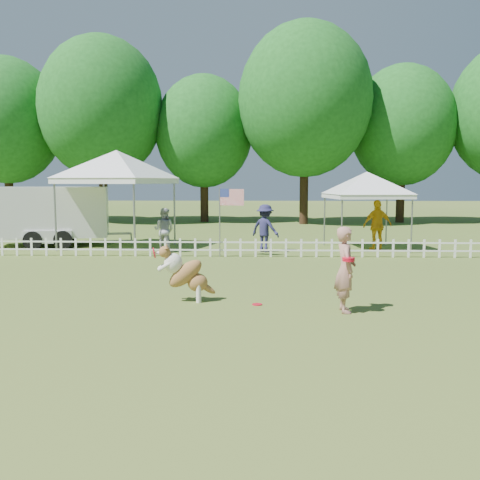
{
  "coord_description": "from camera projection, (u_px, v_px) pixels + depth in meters",
  "views": [
    {
      "loc": [
        0.34,
        -10.48,
        2.46
      ],
      "look_at": [
        -0.09,
        2.0,
        1.1
      ],
      "focal_mm": 40.0,
      "sensor_mm": 36.0,
      "label": 1
    }
  ],
  "objects": [
    {
      "name": "ground",
      "position": [
        241.0,
        305.0,
        10.69
      ],
      "size": [
        120.0,
        120.0,
        0.0
      ],
      "primitive_type": "plane",
      "color": "#2F521A",
      "rests_on": "ground"
    },
    {
      "name": "picket_fence",
      "position": [
        248.0,
        248.0,
        17.61
      ],
      "size": [
        22.0,
        0.08,
        0.6
      ],
      "primitive_type": null,
      "color": "white",
      "rests_on": "ground"
    },
    {
      "name": "handler",
      "position": [
        345.0,
        269.0,
        10.08
      ],
      "size": [
        0.42,
        0.61,
        1.63
      ],
      "primitive_type": "imported",
      "rotation": [
        0.0,
        0.0,
        1.63
      ],
      "color": "#AD7568",
      "rests_on": "ground"
    },
    {
      "name": "dog",
      "position": [
        186.0,
        274.0,
        10.95
      ],
      "size": [
        1.18,
        0.53,
        1.18
      ],
      "primitive_type": null,
      "rotation": [
        0.0,
        0.0,
        0.13
      ],
      "color": "brown",
      "rests_on": "ground"
    },
    {
      "name": "frisbee_on_turf",
      "position": [
        257.0,
        304.0,
        10.73
      ],
      "size": [
        0.26,
        0.26,
        0.02
      ],
      "primitive_type": "cylinder",
      "rotation": [
        0.0,
        0.0,
        0.36
      ],
      "color": "red",
      "rests_on": "ground"
    },
    {
      "name": "canopy_tent_left",
      "position": [
        118.0,
        200.0,
        19.91
      ],
      "size": [
        4.26,
        4.26,
        3.55
      ],
      "primitive_type": null,
      "rotation": [
        0.0,
        0.0,
        -0.28
      ],
      "color": "white",
      "rests_on": "ground"
    },
    {
      "name": "canopy_tent_right",
      "position": [
        366.0,
        211.0,
        19.52
      ],
      "size": [
        2.97,
        2.97,
        2.77
      ],
      "primitive_type": null,
      "rotation": [
        0.0,
        0.0,
        0.12
      ],
      "color": "white",
      "rests_on": "ground"
    },
    {
      "name": "cargo_trailer",
      "position": [
        51.0,
        216.0,
        20.58
      ],
      "size": [
        5.69,
        3.52,
        2.33
      ],
      "primitive_type": null,
      "rotation": [
        0.0,
        0.0,
        0.24
      ],
      "color": "silver",
      "rests_on": "ground"
    },
    {
      "name": "flag_pole",
      "position": [
        220.0,
        222.0,
        17.5
      ],
      "size": [
        0.87,
        0.3,
        2.29
      ],
      "primitive_type": null,
      "rotation": [
        0.0,
        0.0,
        -0.24
      ],
      "color": "gray",
      "rests_on": "ground"
    },
    {
      "name": "spectator_a",
      "position": [
        164.0,
        230.0,
        18.75
      ],
      "size": [
        0.86,
        0.73,
        1.55
      ],
      "primitive_type": "imported",
      "rotation": [
        0.0,
        0.0,
        2.94
      ],
      "color": "#A6A5AB",
      "rests_on": "ground"
    },
    {
      "name": "spectator_b",
      "position": [
        265.0,
        228.0,
        18.83
      ],
      "size": [
        1.24,
        1.12,
        1.67
      ],
      "primitive_type": "imported",
      "rotation": [
        0.0,
        0.0,
        2.54
      ],
      "color": "#23224A",
      "rests_on": "ground"
    },
    {
      "name": "spectator_c",
      "position": [
        377.0,
        225.0,
        19.11
      ],
      "size": [
        1.14,
        0.68,
        1.83
      ],
      "primitive_type": "imported",
      "rotation": [
        0.0,
        0.0,
        3.37
      ],
      "color": "gold",
      "rests_on": "ground"
    },
    {
      "name": "tree_far_left",
      "position": [
        7.0,
        132.0,
        32.46
      ],
      "size": [
        6.6,
        6.6,
        11.0
      ],
      "primitive_type": null,
      "color": "#17531A",
      "rests_on": "ground"
    },
    {
      "name": "tree_left",
      "position": [
        102.0,
        122.0,
        31.71
      ],
      "size": [
        7.4,
        7.4,
        12.0
      ],
      "primitive_type": null,
      "color": "#17531A",
      "rests_on": "ground"
    },
    {
      "name": "tree_center_left",
      "position": [
        204.0,
        142.0,
        32.62
      ],
      "size": [
        6.0,
        6.0,
        9.8
      ],
      "primitive_type": null,
      "color": "#17531A",
      "rests_on": "ground"
    },
    {
      "name": "tree_center_right",
      "position": [
        305.0,
        115.0,
        30.77
      ],
      "size": [
        7.6,
        7.6,
        12.6
      ],
      "primitive_type": null,
      "color": "#17531A",
      "rests_on": "ground"
    },
    {
      "name": "tree_right",
      "position": [
        402.0,
        136.0,
        32.18
      ],
      "size": [
        6.2,
        6.2,
        10.4
      ],
      "primitive_type": null,
      "color": "#17531A",
      "rests_on": "ground"
    }
  ]
}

